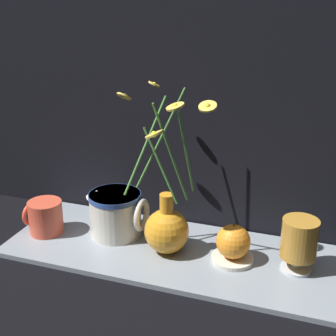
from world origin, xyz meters
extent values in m
plane|color=black|center=(0.00, 0.00, 0.00)|extent=(6.00, 6.00, 0.00)
cube|color=gray|center=(0.00, 0.00, 0.01)|extent=(0.77, 0.29, 0.01)
cube|color=black|center=(0.00, 0.16, 0.55)|extent=(1.27, 0.02, 1.10)
sphere|color=orange|center=(0.00, -0.01, 0.06)|extent=(0.10, 0.10, 0.10)
cylinder|color=orange|center=(0.00, -0.01, 0.13)|extent=(0.03, 0.03, 0.05)
cylinder|color=#4C8E3D|center=(0.05, -0.01, 0.26)|extent=(0.01, 0.09, 0.21)
cylinder|color=#EAC64C|center=(0.09, -0.02, 0.37)|extent=(0.04, 0.04, 0.02)
sphere|color=yellow|center=(0.09, -0.02, 0.37)|extent=(0.01, 0.01, 0.01)
cylinder|color=#4C8E3D|center=(0.00, -0.05, 0.24)|extent=(0.08, 0.01, 0.16)
cylinder|color=#EAC64C|center=(0.00, -0.08, 0.32)|extent=(0.04, 0.04, 0.02)
sphere|color=yellow|center=(0.00, -0.08, 0.32)|extent=(0.01, 0.01, 0.01)
cylinder|color=#4C8E3D|center=(-0.03, 0.04, 0.27)|extent=(0.10, 0.07, 0.23)
cylinder|color=#EAC64C|center=(-0.06, 0.09, 0.38)|extent=(0.04, 0.04, 0.02)
sphere|color=yellow|center=(-0.06, 0.09, 0.38)|extent=(0.01, 0.01, 0.01)
cylinder|color=#4C8E3D|center=(-0.06, 0.02, 0.26)|extent=(0.06, 0.13, 0.20)
cylinder|color=#EAC64C|center=(-0.12, 0.05, 0.36)|extent=(0.04, 0.04, 0.02)
sphere|color=yellow|center=(-0.12, 0.05, 0.36)|extent=(0.01, 0.01, 0.01)
cylinder|color=#4C8E3D|center=(0.02, -0.04, 0.27)|extent=(0.07, 0.05, 0.22)
cylinder|color=#EAC64C|center=(0.04, -0.07, 0.37)|extent=(0.05, 0.05, 0.02)
sphere|color=yellow|center=(0.04, -0.07, 0.37)|extent=(0.01, 0.01, 0.01)
cylinder|color=#DB5138|center=(-0.32, -0.02, 0.05)|extent=(0.08, 0.08, 0.08)
torus|color=#DB5138|center=(-0.36, -0.02, 0.05)|extent=(0.01, 0.06, 0.06)
cylinder|color=beige|center=(-0.15, 0.03, 0.07)|extent=(0.13, 0.13, 0.11)
cylinder|color=#2D4C93|center=(-0.15, 0.03, 0.12)|extent=(0.13, 0.13, 0.01)
torus|color=beige|center=(-0.08, 0.03, 0.08)|extent=(0.01, 0.08, 0.08)
cone|color=beige|center=(-0.20, 0.03, 0.11)|extent=(0.05, 0.04, 0.04)
cylinder|color=silver|center=(0.29, 0.01, 0.01)|extent=(0.07, 0.07, 0.01)
cylinder|color=silver|center=(0.29, 0.01, 0.03)|extent=(0.02, 0.02, 0.03)
cylinder|color=#B77F2D|center=(0.29, 0.01, 0.09)|extent=(0.08, 0.08, 0.09)
cylinder|color=silver|center=(0.15, 0.00, 0.02)|extent=(0.10, 0.10, 0.01)
sphere|color=orange|center=(0.15, 0.00, 0.06)|extent=(0.08, 0.08, 0.08)
cylinder|color=#4C3819|center=(0.15, 0.00, 0.10)|extent=(0.00, 0.00, 0.01)
camera|label=1|loc=(0.31, -0.91, 0.59)|focal=50.00mm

